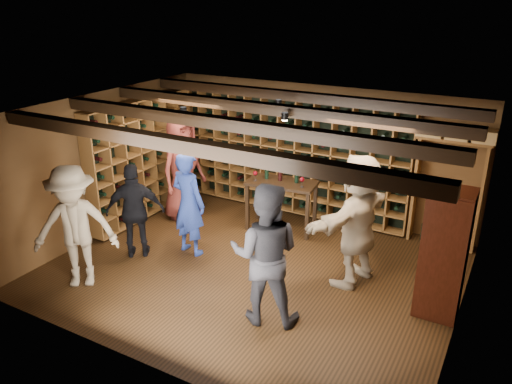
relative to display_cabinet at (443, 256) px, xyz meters
The scene contains 13 objects.
ground 2.85m from the display_cabinet, behind, with size 6.00×6.00×0.00m, color #301D0D.
room_shell 3.14m from the display_cabinet, behind, with size 6.00×6.00×6.00m.
wine_rack_back 3.89m from the display_cabinet, 146.67° to the left, with size 4.65×0.30×2.20m.
wine_rack_left 5.59m from the display_cabinet, behind, with size 0.30×2.65×2.20m.
crate_shelf 2.26m from the display_cabinet, 98.20° to the left, with size 1.20×0.32×2.07m.
display_cabinet is the anchor object (origin of this frame).
man_blue_shirt 3.91m from the display_cabinet, behind, with size 0.64×0.42×1.74m, color navy.
man_grey_suit 2.32m from the display_cabinet, 147.89° to the right, with size 0.93×0.72×1.91m, color black.
guest_red_floral 4.93m from the display_cabinet, 169.57° to the left, with size 0.97×0.63×1.99m, color maroon.
guest_woman_black 4.64m from the display_cabinet, behind, with size 0.92×0.38×1.58m, color black.
guest_khaki 5.07m from the display_cabinet, 159.29° to the right, with size 1.19×0.68×1.84m, color #817259.
guest_beige 1.28m from the display_cabinet, 168.52° to the left, with size 1.84×0.58×1.98m, color tan.
tasting_table 3.26m from the display_cabinet, 156.32° to the left, with size 1.29×0.76×1.20m.
Camera 1 is at (3.35, -5.95, 4.01)m, focal length 35.00 mm.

